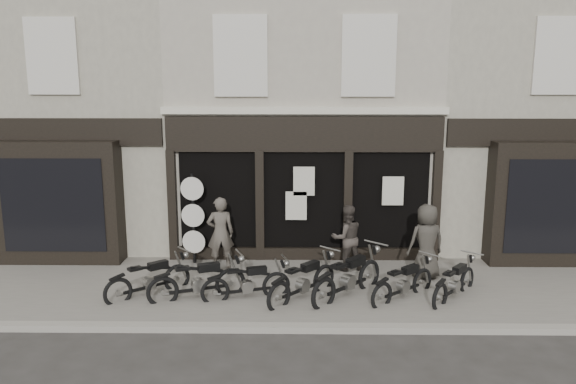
{
  "coord_description": "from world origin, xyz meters",
  "views": [
    {
      "loc": [
        -0.23,
        -11.44,
        4.79
      ],
      "look_at": [
        -0.4,
        1.6,
        2.2
      ],
      "focal_mm": 35.0,
      "sensor_mm": 36.0,
      "label": 1
    }
  ],
  "objects_px": {
    "motorcycle_1": "(198,284)",
    "motorcycle_5": "(403,286)",
    "motorcycle_2": "(247,286)",
    "motorcycle_3": "(303,284)",
    "motorcycle_6": "(455,286)",
    "motorcycle_0": "(149,282)",
    "motorcycle_4": "(348,281)",
    "advert_sign_post": "(193,223)",
    "man_left": "(220,233)",
    "man_centre": "(347,238)",
    "man_right": "(426,242)"
  },
  "relations": [
    {
      "from": "motorcycle_1",
      "to": "man_centre",
      "type": "xyz_separation_m",
      "value": [
        3.41,
        1.9,
        0.53
      ]
    },
    {
      "from": "man_left",
      "to": "man_centre",
      "type": "bearing_deg",
      "value": 169.44
    },
    {
      "from": "motorcycle_4",
      "to": "man_centre",
      "type": "height_order",
      "value": "man_centre"
    },
    {
      "from": "motorcycle_0",
      "to": "advert_sign_post",
      "type": "bearing_deg",
      "value": 33.79
    },
    {
      "from": "man_centre",
      "to": "motorcycle_5",
      "type": "bearing_deg",
      "value": 105.52
    },
    {
      "from": "motorcycle_0",
      "to": "motorcycle_1",
      "type": "height_order",
      "value": "motorcycle_1"
    },
    {
      "from": "man_centre",
      "to": "advert_sign_post",
      "type": "bearing_deg",
      "value": -21.57
    },
    {
      "from": "motorcycle_3",
      "to": "man_centre",
      "type": "relative_size",
      "value": 1.06
    },
    {
      "from": "motorcycle_1",
      "to": "man_right",
      "type": "relative_size",
      "value": 1.14
    },
    {
      "from": "motorcycle_4",
      "to": "motorcycle_0",
      "type": "bearing_deg",
      "value": 132.95
    },
    {
      "from": "motorcycle_0",
      "to": "motorcycle_4",
      "type": "xyz_separation_m",
      "value": [
        4.42,
        -0.02,
        0.06
      ]
    },
    {
      "from": "motorcycle_5",
      "to": "motorcycle_6",
      "type": "relative_size",
      "value": 1.01
    },
    {
      "from": "motorcycle_3",
      "to": "man_left",
      "type": "xyz_separation_m",
      "value": [
        -2.05,
        1.89,
        0.63
      ]
    },
    {
      "from": "motorcycle_1",
      "to": "man_left",
      "type": "xyz_separation_m",
      "value": [
        0.24,
        1.93,
        0.63
      ]
    },
    {
      "from": "motorcycle_5",
      "to": "man_centre",
      "type": "relative_size",
      "value": 1.0
    },
    {
      "from": "motorcycle_2",
      "to": "advert_sign_post",
      "type": "xyz_separation_m",
      "value": [
        -1.58,
        2.34,
        0.83
      ]
    },
    {
      "from": "motorcycle_4",
      "to": "advert_sign_post",
      "type": "height_order",
      "value": "advert_sign_post"
    },
    {
      "from": "motorcycle_1",
      "to": "motorcycle_4",
      "type": "xyz_separation_m",
      "value": [
        3.29,
        0.16,
        0.03
      ]
    },
    {
      "from": "motorcycle_5",
      "to": "advert_sign_post",
      "type": "xyz_separation_m",
      "value": [
        -5.0,
        2.3,
        0.83
      ]
    },
    {
      "from": "motorcycle_5",
      "to": "man_left",
      "type": "distance_m",
      "value": 4.69
    },
    {
      "from": "motorcycle_0",
      "to": "motorcycle_4",
      "type": "height_order",
      "value": "motorcycle_4"
    },
    {
      "from": "motorcycle_3",
      "to": "advert_sign_post",
      "type": "bearing_deg",
      "value": 92.69
    },
    {
      "from": "motorcycle_0",
      "to": "man_centre",
      "type": "height_order",
      "value": "man_centre"
    },
    {
      "from": "motorcycle_6",
      "to": "advert_sign_post",
      "type": "distance_m",
      "value": 6.58
    },
    {
      "from": "motorcycle_5",
      "to": "advert_sign_post",
      "type": "bearing_deg",
      "value": 114.95
    },
    {
      "from": "motorcycle_0",
      "to": "motorcycle_1",
      "type": "bearing_deg",
      "value": -49.49
    },
    {
      "from": "motorcycle_0",
      "to": "motorcycle_2",
      "type": "height_order",
      "value": "motorcycle_0"
    },
    {
      "from": "motorcycle_1",
      "to": "motorcycle_5",
      "type": "relative_size",
      "value": 1.25
    },
    {
      "from": "motorcycle_6",
      "to": "man_left",
      "type": "distance_m",
      "value": 5.72
    },
    {
      "from": "motorcycle_2",
      "to": "motorcycle_4",
      "type": "height_order",
      "value": "motorcycle_4"
    },
    {
      "from": "motorcycle_0",
      "to": "man_right",
      "type": "distance_m",
      "value": 6.5
    },
    {
      "from": "motorcycle_5",
      "to": "motorcycle_6",
      "type": "distance_m",
      "value": 1.13
    },
    {
      "from": "motorcycle_3",
      "to": "motorcycle_4",
      "type": "bearing_deg",
      "value": -40.77
    },
    {
      "from": "motorcycle_1",
      "to": "motorcycle_5",
      "type": "height_order",
      "value": "motorcycle_1"
    },
    {
      "from": "motorcycle_3",
      "to": "motorcycle_5",
      "type": "relative_size",
      "value": 1.06
    },
    {
      "from": "motorcycle_3",
      "to": "motorcycle_6",
      "type": "height_order",
      "value": "motorcycle_3"
    },
    {
      "from": "motorcycle_1",
      "to": "advert_sign_post",
      "type": "distance_m",
      "value": 2.53
    },
    {
      "from": "motorcycle_4",
      "to": "man_centre",
      "type": "bearing_deg",
      "value": 39.51
    },
    {
      "from": "motorcycle_0",
      "to": "man_centre",
      "type": "relative_size",
      "value": 1.04
    },
    {
      "from": "motorcycle_4",
      "to": "motorcycle_5",
      "type": "bearing_deg",
      "value": -51.99
    },
    {
      "from": "motorcycle_1",
      "to": "motorcycle_3",
      "type": "xyz_separation_m",
      "value": [
        2.29,
        0.04,
        -0.0
      ]
    },
    {
      "from": "motorcycle_1",
      "to": "man_centre",
      "type": "relative_size",
      "value": 1.25
    },
    {
      "from": "motorcycle_1",
      "to": "advert_sign_post",
      "type": "xyz_separation_m",
      "value": [
        -0.51,
        2.35,
        0.79
      ]
    },
    {
      "from": "motorcycle_5",
      "to": "motorcycle_6",
      "type": "bearing_deg",
      "value": -38.05
    },
    {
      "from": "motorcycle_4",
      "to": "man_left",
      "type": "distance_m",
      "value": 3.58
    },
    {
      "from": "motorcycle_1",
      "to": "motorcycle_2",
      "type": "bearing_deg",
      "value": -21.11
    },
    {
      "from": "motorcycle_4",
      "to": "motorcycle_5",
      "type": "relative_size",
      "value": 1.14
    },
    {
      "from": "motorcycle_5",
      "to": "man_right",
      "type": "bearing_deg",
      "value": 18.17
    },
    {
      "from": "motorcycle_6",
      "to": "motorcycle_4",
      "type": "bearing_deg",
      "value": 128.58
    },
    {
      "from": "motorcycle_3",
      "to": "man_centre",
      "type": "xyz_separation_m",
      "value": [
        1.11,
        1.86,
        0.54
      ]
    }
  ]
}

